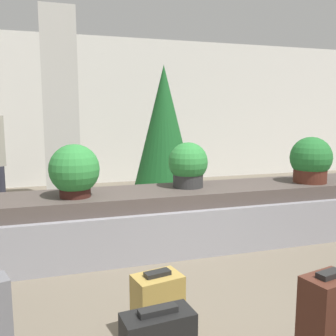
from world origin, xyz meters
The scene contains 9 objects.
ground_plane centered at (0.00, 0.00, 0.00)m, with size 18.00×18.00×0.00m, color #6B6051.
back_wall centered at (0.00, 5.99, 1.60)m, with size 18.00×0.06×3.20m.
carousel centered at (0.00, 1.65, 0.33)m, with size 6.52×0.95×0.68m.
pillar centered at (-1.10, 4.00, 1.60)m, with size 0.55×0.55×3.20m.
suitcase_2 centered at (-0.62, -0.10, 0.24)m, with size 0.36×0.27×0.50m.
potted_plant_0 centered at (1.86, 1.54, 0.96)m, with size 0.52×0.52×0.58m.
potted_plant_1 centered at (-1.05, 1.57, 0.96)m, with size 0.53×0.53×0.56m.
potted_plant_2 centered at (0.27, 1.71, 0.95)m, with size 0.47×0.47×0.54m.
decorated_tree centered at (0.54, 3.63, 1.26)m, with size 1.09×1.09×2.35m.
Camera 1 is at (-1.26, -2.41, 1.56)m, focal length 40.00 mm.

